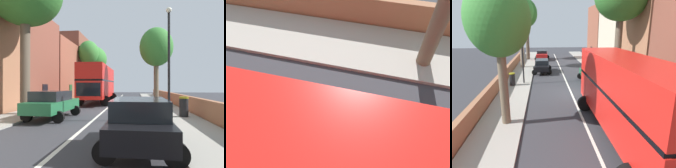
% 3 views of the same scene
% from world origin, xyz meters
% --- Properties ---
extents(ground_plane, '(84.00, 84.00, 0.00)m').
position_xyz_m(ground_plane, '(0.00, 0.00, 0.00)').
color(ground_plane, '#333338').
extents(road_centre_line, '(0.16, 54.00, 0.01)m').
position_xyz_m(road_centre_line, '(0.00, 0.00, 0.00)').
color(road_centre_line, silver).
rests_on(road_centre_line, ground).
extents(sidewalk_left, '(2.60, 60.00, 0.12)m').
position_xyz_m(sidewalk_left, '(-4.90, 0.00, 0.06)').
color(sidewalk_left, '#9E998E').
rests_on(sidewalk_left, ground).
extents(sidewalk_right, '(2.60, 60.00, 0.12)m').
position_xyz_m(sidewalk_right, '(4.90, 0.00, 0.06)').
color(sidewalk_right, '#9E998E').
rests_on(sidewalk_right, ground).
extents(terraced_houses_left, '(4.07, 47.68, 10.81)m').
position_xyz_m(terraced_houses_left, '(-8.50, 0.33, 4.64)').
color(terraced_houses_left, brown).
rests_on(terraced_houses_left, ground).
extents(boundary_wall_right, '(0.36, 54.00, 1.18)m').
position_xyz_m(boundary_wall_right, '(6.45, 0.00, 0.59)').
color(boundary_wall_right, '#9E6647').
rests_on(boundary_wall_right, ground).
extents(double_decker_bus, '(3.60, 10.36, 4.06)m').
position_xyz_m(double_decker_bus, '(-1.70, 7.36, 2.35)').
color(double_decker_bus, red).
rests_on(double_decker_bus, ground).
extents(parked_car_green_left_1, '(2.50, 4.00, 1.63)m').
position_xyz_m(parked_car_green_left_1, '(-2.50, 18.42, 0.93)').
color(parked_car_green_left_1, '#1E6038').
rests_on(parked_car_green_left_1, ground).
extents(parked_car_black_right_2, '(2.45, 4.33, 1.60)m').
position_xyz_m(parked_car_black_right_2, '(2.50, -8.67, 0.91)').
color(parked_car_black_right_2, black).
rests_on(parked_car_black_right_2, ground).
extents(parked_car_green_left_3, '(2.58, 4.48, 1.67)m').
position_xyz_m(parked_car_green_left_3, '(-2.50, -3.46, 0.95)').
color(parked_car_green_left_3, '#1E6038').
rests_on(parked_car_green_left_3, ground).
extents(street_tree_left_0, '(3.30, 3.30, 9.10)m').
position_xyz_m(street_tree_left_0, '(-5.03, 16.71, 7.18)').
color(street_tree_left_0, brown).
rests_on(street_tree_left_0, sidewalk_left).
extents(street_tree_left_4, '(5.08, 5.08, 9.18)m').
position_xyz_m(street_tree_left_4, '(-5.29, 21.79, 6.84)').
color(street_tree_left_4, '#7A6B56').
rests_on(street_tree_left_4, sidewalk_left).
extents(street_tree_right_5, '(3.33, 3.33, 7.67)m').
position_xyz_m(street_tree_right_5, '(4.54, 5.40, 5.76)').
color(street_tree_right_5, brown).
rests_on(street_tree_right_5, sidewalk_right).
extents(lamppost_right, '(0.32, 0.32, 6.31)m').
position_xyz_m(lamppost_right, '(4.30, -3.38, 3.81)').
color(lamppost_right, black).
rests_on(lamppost_right, sidewalk_right).
extents(litter_bin_right, '(0.55, 0.55, 1.19)m').
position_xyz_m(litter_bin_right, '(5.30, -2.58, 0.72)').
color(litter_bin_right, black).
rests_on(litter_bin_right, sidewalk_right).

